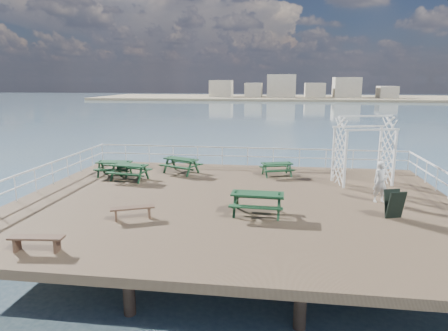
% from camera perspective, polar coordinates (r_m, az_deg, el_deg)
% --- Properties ---
extents(ground, '(18.00, 14.00, 0.30)m').
position_cam_1_polar(ground, '(16.65, 1.44, -5.46)').
color(ground, brown).
rests_on(ground, ground).
extents(sea_backdrop, '(300.00, 300.00, 9.20)m').
position_cam_1_polar(sea_backdrop, '(150.32, 12.23, 9.81)').
color(sea_backdrop, '#465E75').
rests_on(sea_backdrop, ground).
extents(railing, '(17.77, 13.76, 1.10)m').
position_cam_1_polar(railing, '(18.86, 2.13, -0.15)').
color(railing, silver).
rests_on(railing, ground).
extents(picnic_table_a, '(1.87, 1.56, 0.86)m').
position_cam_1_polar(picnic_table_a, '(21.45, -15.39, 0.03)').
color(picnic_table_a, '#13351C').
rests_on(picnic_table_a, ground).
extents(picnic_table_b, '(2.29, 2.10, 0.90)m').
position_cam_1_polar(picnic_table_b, '(21.37, -6.16, 0.43)').
color(picnic_table_b, '#13351C').
rests_on(picnic_table_b, ground).
extents(picnic_table_c, '(1.88, 1.68, 0.76)m').
position_cam_1_polar(picnic_table_c, '(20.86, 7.56, -0.13)').
color(picnic_table_c, '#13351C').
rests_on(picnic_table_c, ground).
extents(picnic_table_d, '(2.02, 1.72, 0.89)m').
position_cam_1_polar(picnic_table_d, '(20.32, -13.39, -0.46)').
color(picnic_table_d, '#13351C').
rests_on(picnic_table_d, ground).
extents(picnic_table_e, '(1.98, 1.62, 0.93)m').
position_cam_1_polar(picnic_table_e, '(14.77, 4.79, -4.78)').
color(picnic_table_e, '#13351C').
rests_on(picnic_table_e, ground).
extents(flat_bench_near, '(1.61, 0.54, 0.45)m').
position_cam_1_polar(flat_bench_near, '(12.94, -25.21, -9.64)').
color(flat_bench_near, brown).
rests_on(flat_bench_near, ground).
extents(flat_bench_far, '(1.56, 0.97, 0.45)m').
position_cam_1_polar(flat_bench_far, '(14.70, -12.94, -6.21)').
color(flat_bench_far, brown).
rests_on(flat_bench_far, ground).
extents(trellis_arbor, '(2.92, 2.08, 3.27)m').
position_cam_1_polar(trellis_arbor, '(20.07, 19.28, 1.61)').
color(trellis_arbor, silver).
rests_on(trellis_arbor, ground).
extents(sandwich_board, '(0.75, 0.65, 1.04)m').
position_cam_1_polar(sandwich_board, '(15.62, 23.14, -5.13)').
color(sandwich_board, black).
rests_on(sandwich_board, ground).
extents(person, '(0.70, 0.55, 1.69)m').
position_cam_1_polar(person, '(17.35, 21.45, -2.19)').
color(person, silver).
rests_on(person, ground).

